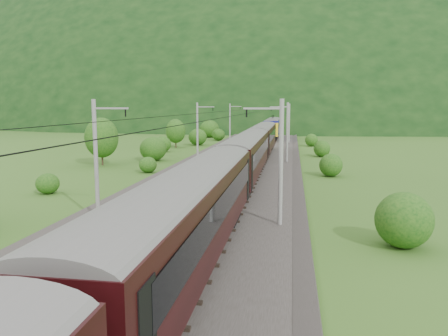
# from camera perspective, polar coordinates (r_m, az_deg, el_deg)

# --- Properties ---
(ground) EXTENTS (600.00, 600.00, 0.00)m
(ground) POSITION_cam_1_polar(r_m,az_deg,el_deg) (29.45, -4.97, -7.39)
(ground) COLOR #335B1C
(ground) RESTS_ON ground
(railbed) EXTENTS (14.00, 220.00, 0.30)m
(railbed) POSITION_cam_1_polar(r_m,az_deg,el_deg) (38.93, -1.45, -3.29)
(railbed) COLOR #38332D
(railbed) RESTS_ON ground
(track_left) EXTENTS (2.40, 220.00, 0.27)m
(track_left) POSITION_cam_1_polar(r_m,az_deg,el_deg) (39.38, -4.89, -2.86)
(track_left) COLOR #553124
(track_left) RESTS_ON railbed
(track_right) EXTENTS (2.40, 220.00, 0.27)m
(track_right) POSITION_cam_1_polar(r_m,az_deg,el_deg) (38.54, 2.06, -3.08)
(track_right) COLOR #553124
(track_right) RESTS_ON railbed
(catenary_left) EXTENTS (2.54, 192.28, 8.00)m
(catenary_left) POSITION_cam_1_polar(r_m,az_deg,el_deg) (61.03, -3.42, 4.97)
(catenary_left) COLOR gray
(catenary_left) RESTS_ON railbed
(catenary_right) EXTENTS (2.54, 192.28, 8.00)m
(catenary_right) POSITION_cam_1_polar(r_m,az_deg,el_deg) (59.63, 8.19, 4.83)
(catenary_right) COLOR gray
(catenary_right) RESTS_ON railbed
(overhead_wires) EXTENTS (4.83, 198.00, 0.03)m
(overhead_wires) POSITION_cam_1_polar(r_m,az_deg,el_deg) (38.16, -1.49, 6.99)
(overhead_wires) COLOR black
(overhead_wires) RESTS_ON ground
(mountain_main) EXTENTS (504.00, 360.00, 244.00)m
(mountain_main) POSITION_cam_1_polar(r_m,az_deg,el_deg) (287.72, 7.57, 6.52)
(mountain_main) COLOR black
(mountain_main) RESTS_ON ground
(mountain_ridge) EXTENTS (336.00, 280.00, 132.00)m
(mountain_ridge) POSITION_cam_1_polar(r_m,az_deg,el_deg) (351.33, -12.36, 6.68)
(mountain_ridge) COLOR black
(mountain_ridge) RESTS_ON ground
(train) EXTENTS (3.17, 151.42, 5.52)m
(train) POSITION_cam_1_polar(r_m,az_deg,el_deg) (31.20, 0.58, 0.50)
(train) COLOR black
(train) RESTS_ON ground
(hazard_post_near) EXTENTS (0.14, 0.14, 1.34)m
(hazard_post_near) POSITION_cam_1_polar(r_m,az_deg,el_deg) (56.44, 1.33, 1.12)
(hazard_post_near) COLOR red
(hazard_post_near) RESTS_ON railbed
(hazard_post_far) EXTENTS (0.15, 0.15, 1.44)m
(hazard_post_far) POSITION_cam_1_polar(r_m,az_deg,el_deg) (55.85, 2.25, 1.10)
(hazard_post_far) COLOR red
(hazard_post_far) RESTS_ON railbed
(signal) EXTENTS (0.22, 0.22, 2.03)m
(signal) POSITION_cam_1_polar(r_m,az_deg,el_deg) (72.93, 0.99, 3.13)
(signal) COLOR black
(signal) RESTS_ON railbed
(vegetation_left) EXTENTS (12.03, 142.30, 6.96)m
(vegetation_left) POSITION_cam_1_polar(r_m,az_deg,el_deg) (44.68, -19.42, 0.94)
(vegetation_left) COLOR #124512
(vegetation_left) RESTS_ON ground
(vegetation_right) EXTENTS (6.02, 100.71, 2.83)m
(vegetation_right) POSITION_cam_1_polar(r_m,az_deg,el_deg) (34.91, 16.47, -3.17)
(vegetation_right) COLOR #124512
(vegetation_right) RESTS_ON ground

